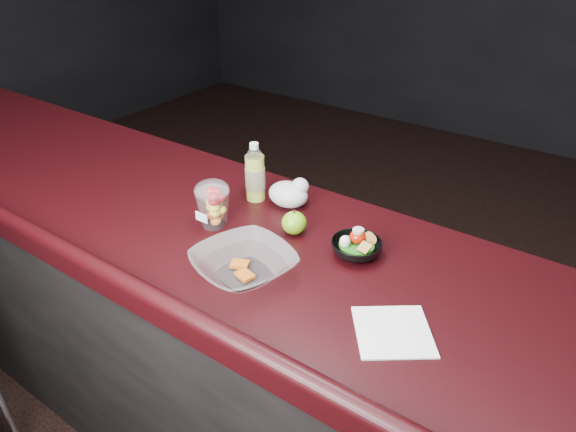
{
  "coord_description": "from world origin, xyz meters",
  "views": [
    {
      "loc": [
        0.72,
        -0.62,
        1.8
      ],
      "look_at": [
        0.05,
        0.34,
        1.1
      ],
      "focal_mm": 32.0,
      "sensor_mm": 36.0,
      "label": 1
    }
  ],
  "objects_px": {
    "fruit_cup": "(213,203)",
    "green_apple": "(294,223)",
    "takeout_bowl": "(244,264)",
    "snack_bowl": "(356,247)",
    "lemonade_bottle": "(255,176)"
  },
  "relations": [
    {
      "from": "fruit_cup",
      "to": "snack_bowl",
      "type": "bearing_deg",
      "value": 14.05
    },
    {
      "from": "green_apple",
      "to": "snack_bowl",
      "type": "xyz_separation_m",
      "value": [
        0.19,
        0.01,
        -0.01
      ]
    },
    {
      "from": "lemonade_bottle",
      "to": "snack_bowl",
      "type": "bearing_deg",
      "value": -12.63
    },
    {
      "from": "fruit_cup",
      "to": "takeout_bowl",
      "type": "relative_size",
      "value": 0.46
    },
    {
      "from": "lemonade_bottle",
      "to": "takeout_bowl",
      "type": "bearing_deg",
      "value": -56.3
    },
    {
      "from": "lemonade_bottle",
      "to": "fruit_cup",
      "type": "relative_size",
      "value": 1.33
    },
    {
      "from": "fruit_cup",
      "to": "green_apple",
      "type": "distance_m",
      "value": 0.24
    },
    {
      "from": "fruit_cup",
      "to": "takeout_bowl",
      "type": "height_order",
      "value": "fruit_cup"
    },
    {
      "from": "green_apple",
      "to": "takeout_bowl",
      "type": "xyz_separation_m",
      "value": [
        0.0,
        -0.23,
        -0.0
      ]
    },
    {
      "from": "green_apple",
      "to": "snack_bowl",
      "type": "height_order",
      "value": "same"
    },
    {
      "from": "takeout_bowl",
      "to": "lemonade_bottle",
      "type": "bearing_deg",
      "value": 123.7
    },
    {
      "from": "snack_bowl",
      "to": "green_apple",
      "type": "bearing_deg",
      "value": -178.43
    },
    {
      "from": "takeout_bowl",
      "to": "snack_bowl",
      "type": "bearing_deg",
      "value": 51.14
    },
    {
      "from": "fruit_cup",
      "to": "takeout_bowl",
      "type": "bearing_deg",
      "value": -31.31
    },
    {
      "from": "lemonade_bottle",
      "to": "fruit_cup",
      "type": "height_order",
      "value": "lemonade_bottle"
    }
  ]
}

